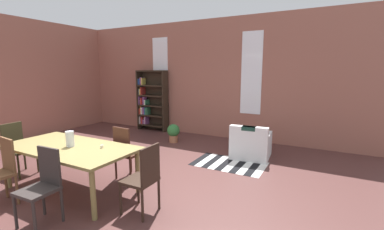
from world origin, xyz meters
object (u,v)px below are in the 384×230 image
Objects in this scene: dining_chair_near_left at (1,170)px; potted_plant_by_shelf at (173,132)px; vase_on_table at (70,139)px; dining_chair_near_right at (43,184)px; dining_chair_head_left at (17,147)px; dining_chair_head_right at (144,177)px; dining_table at (70,150)px; armchair_white at (251,145)px; dining_chair_far_right at (127,151)px; bookshelf_tall at (151,101)px.

dining_chair_near_left reaches higher than potted_plant_by_shelf.
potted_plant_by_shelf is (0.39, 3.94, -0.24)m from dining_chair_near_left.
vase_on_table reaches higher than dining_chair_near_right.
dining_chair_head_right is at bearing 0.15° from dining_chair_head_left.
dining_table is 2.29× the size of dining_chair_head_left.
armchair_white is (1.59, 3.70, -0.23)m from dining_chair_near_right.
potted_plant_by_shelf is (-0.58, 3.94, -0.24)m from dining_chair_near_right.
dining_table is at bearing -122.58° from dining_chair_far_right.
armchair_white is (0.61, 2.94, -0.23)m from dining_chair_head_right.
potted_plant_by_shelf is (-0.12, 3.18, -0.58)m from vase_on_table.
dining_chair_near_right and dining_chair_far_right have the same top height.
dining_chair_head_left is (-1.46, -0.01, -0.15)m from dining_table.
armchair_white is (2.08, 2.94, -0.39)m from dining_table.
dining_chair_near_right is 5.31m from bookshelf_tall.
dining_chair_head_right is (0.98, 0.76, 0.00)m from dining_chair_near_right.
bookshelf_tall is at bearing 161.85° from armchair_white.
dining_chair_head_right is (1.43, 0.00, -0.34)m from vase_on_table.
vase_on_table reaches higher than dining_chair_near_left.
vase_on_table is at bearing -69.13° from bookshelf_tall.
armchair_white reaches higher than potted_plant_by_shelf.
bookshelf_tall reaches higher than dining_chair_head_left.
bookshelf_tall is (-3.01, 4.13, 0.42)m from dining_chair_head_right.
dining_chair_near_left is 0.50× the size of bookshelf_tall.
dining_chair_far_right is (0.48, 0.76, -0.15)m from dining_table.
dining_chair_near_left is at bearing -37.49° from dining_chair_head_left.
dining_chair_far_right is at bearing -76.67° from potted_plant_by_shelf.
dining_table is at bearing 122.71° from dining_chair_near_right.
dining_chair_head_left reaches higher than dining_table.
bookshelf_tall is 3.86m from armchair_white.
bookshelf_tall is 1.86m from potted_plant_by_shelf.
dining_chair_far_right is (1.95, 0.76, 0.00)m from dining_chair_head_left.
dining_chair_head_left is 3.48m from potted_plant_by_shelf.
bookshelf_tall reaches higher than dining_chair_head_right.
dining_table is 2.29× the size of dining_chair_far_right.
bookshelf_tall is at bearing 102.24° from dining_chair_near_left.
dining_chair_head_right is 1.94× the size of potted_plant_by_shelf.
bookshelf_tall is at bearing 91.12° from dining_chair_head_left.
potted_plant_by_shelf is at bearing 92.17° from vase_on_table.
dining_table is 2.29× the size of dining_chair_head_right.
bookshelf_tall is at bearing 146.87° from potted_plant_by_shelf.
dining_chair_head_left is 1.94× the size of potted_plant_by_shelf.
bookshelf_tall is 3.89× the size of potted_plant_by_shelf.
dining_chair_far_right reaches higher than dining_table.
bookshelf_tall reaches higher than vase_on_table.
vase_on_table is at bearing -87.83° from potted_plant_by_shelf.
dining_chair_far_right is at bearing 59.11° from vase_on_table.
armchair_white is (1.59, 2.18, -0.23)m from dining_chair_far_right.
armchair_white is 2.18m from potted_plant_by_shelf.
dining_chair_near_right and dining_chair_near_left have the same top height.
bookshelf_tall reaches higher than dining_chair_near_right.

